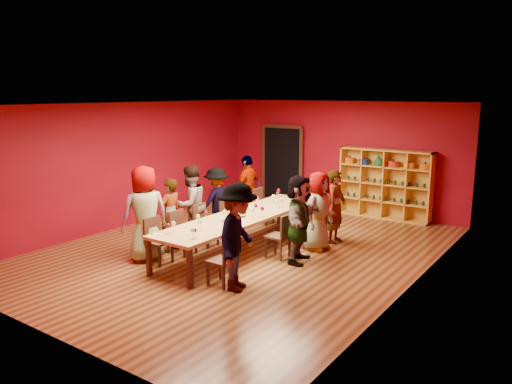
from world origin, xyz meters
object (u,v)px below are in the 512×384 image
chair_person_right_3 (304,224)px  spittoon_bowl (240,213)px  chair_person_left_2 (203,223)px  chair_person_left_3 (229,214)px  shelving_unit (385,181)px  chair_person_left_4 (261,204)px  chair_person_left_1 (181,230)px  chair_person_left_0 (156,238)px  chair_person_right_4 (319,217)px  chair_person_right_0 (225,258)px  person_left_3 (217,201)px  person_right_4 (336,207)px  person_left_1 (170,215)px  tasting_table (243,218)px  chair_person_right_2 (281,234)px  person_right_0 (238,237)px  person_left_4 (248,188)px  person_left_0 (145,214)px  person_left_2 (190,204)px  person_right_3 (318,211)px  wine_bottle (294,193)px  person_right_2 (299,219)px

chair_person_right_3 → spittoon_bowl: bearing=-131.0°
chair_person_left_2 → chair_person_left_3: (0.00, 0.89, 0.00)m
shelving_unit → chair_person_left_4: (-2.31, -2.32, -0.49)m
chair_person_left_2 → chair_person_left_4: size_ratio=1.00×
chair_person_left_1 → chair_person_right_3: 2.58m
chair_person_left_0 → chair_person_right_4: bearing=60.3°
chair_person_left_1 → chair_person_right_0: size_ratio=1.00×
shelving_unit → chair_person_right_0: bearing=-94.6°
person_left_3 → chair_person_right_3: bearing=103.4°
person_right_4 → chair_person_right_4: bearing=85.3°
shelving_unit → person_left_1: shelving_unit is taller
tasting_table → chair_person_right_2: (0.91, 0.03, -0.20)m
chair_person_right_2 → chair_person_right_3: (0.00, 0.90, 0.00)m
tasting_table → chair_person_left_2: chair_person_left_2 is taller
tasting_table → shelving_unit: shelving_unit is taller
chair_person_right_3 → person_left_3: bearing=-173.6°
chair_person_right_2 → chair_person_left_1: bearing=-152.7°
chair_person_left_2 → chair_person_right_0: bearing=-40.2°
chair_person_left_0 → person_right_0: (2.09, -0.16, 0.41)m
chair_person_right_0 → person_left_1: bearing=158.3°
person_left_3 → spittoon_bowl: size_ratio=5.40×
chair_person_right_2 → person_left_4: bearing=138.6°
chair_person_left_1 → shelving_unit: bearing=66.2°
person_right_4 → chair_person_left_3: bearing=107.9°
person_left_1 → chair_person_right_2: bearing=114.0°
person_left_0 → chair_person_right_0: 2.15m
person_right_4 → spittoon_bowl: bearing=138.0°
chair_person_left_3 → chair_person_left_4: 1.32m
chair_person_left_0 → chair_person_right_2: bearing=41.6°
tasting_table → person_left_2: person_left_2 is taller
chair_person_right_2 → person_right_3: (0.33, 0.90, 0.33)m
person_left_4 → wine_bottle: bearing=86.3°
chair_person_left_4 → chair_person_right_0: bearing=-64.1°
tasting_table → person_left_3: (-1.27, 0.68, 0.07)m
chair_person_left_4 → chair_person_left_2: bearing=-90.0°
chair_person_right_0 → person_left_2: bearing=144.8°
person_left_3 → person_left_2: bearing=6.7°
chair_person_right_0 → chair_person_right_3: (0.00, 2.67, 0.00)m
chair_person_left_1 → person_right_4: bearing=48.5°
chair_person_right_2 → person_right_3: person_right_3 is taller
chair_person_left_0 → person_left_3: 2.31m
chair_person_left_4 → chair_person_right_0: size_ratio=1.00×
person_left_0 → person_left_4: 3.59m
spittoon_bowl → person_left_3: bearing=148.0°
person_right_3 → spittoon_bowl: 1.62m
person_right_2 → person_right_4: bearing=-15.5°
chair_person_left_0 → person_left_4: size_ratio=0.53×
shelving_unit → chair_person_right_3: (-0.49, -3.39, -0.49)m
person_left_1 → chair_person_right_3: bearing=131.1°
person_right_0 → tasting_table: bearing=15.4°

